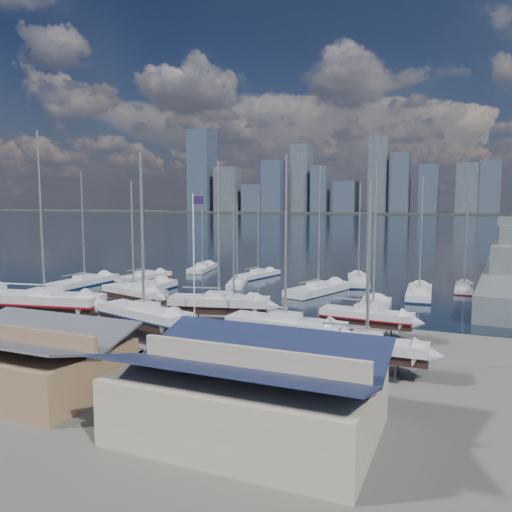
% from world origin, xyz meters
% --- Properties ---
extents(ground, '(1400.00, 1400.00, 0.00)m').
position_xyz_m(ground, '(0.00, -10.00, 0.00)').
color(ground, '#605E59').
rests_on(ground, ground).
extents(water, '(1400.00, 600.00, 0.40)m').
position_xyz_m(water, '(0.00, 300.00, -0.15)').
color(water, '#172836').
rests_on(water, ground).
extents(far_shore, '(1400.00, 80.00, 2.20)m').
position_xyz_m(far_shore, '(0.00, 560.00, 1.10)').
color(far_shore, '#2D332D').
rests_on(far_shore, ground).
extents(skyline, '(639.14, 43.80, 107.69)m').
position_xyz_m(skyline, '(-7.83, 553.76, 39.09)').
color(skyline, '#475166').
rests_on(skyline, far_shore).
extents(shed_grey, '(12.60, 8.40, 4.17)m').
position_xyz_m(shed_grey, '(0.00, -26.00, 2.15)').
color(shed_grey, '#8C6B4C').
rests_on(shed_grey, ground).
extents(shed_blue, '(13.65, 9.45, 4.71)m').
position_xyz_m(shed_blue, '(16.00, -26.00, 2.42)').
color(shed_blue, '#BFB293').
rests_on(shed_blue, ground).
extents(sailboat_cradle_1, '(12.40, 5.48, 19.12)m').
position_xyz_m(sailboat_cradle_1, '(-12.46, -12.22, 2.23)').
color(sailboat_cradle_1, '#2D2D33').
rests_on(sailboat_cradle_1, ground).
extents(sailboat_cradle_2, '(9.19, 4.86, 14.56)m').
position_xyz_m(sailboat_cradle_2, '(-8.30, -3.25, 2.00)').
color(sailboat_cradle_2, '#2D2D33').
rests_on(sailboat_cradle_2, ground).
extents(sailboat_cradle_3, '(10.61, 5.63, 16.48)m').
position_xyz_m(sailboat_cradle_3, '(-0.07, -12.87, 2.10)').
color(sailboat_cradle_3, '#2D2D33').
rests_on(sailboat_cradle_3, ground).
extents(sailboat_cradle_4, '(10.29, 4.94, 16.19)m').
position_xyz_m(sailboat_cradle_4, '(3.64, -5.44, 2.09)').
color(sailboat_cradle_4, '#2D2D33').
rests_on(sailboat_cradle_4, ground).
extents(sailboat_cradle_5, '(10.04, 3.44, 15.95)m').
position_xyz_m(sailboat_cradle_5, '(12.92, -11.78, 2.07)').
color(sailboat_cradle_5, '#2D2D33').
rests_on(sailboat_cradle_5, ground).
extents(sailboat_cradle_6, '(8.41, 2.93, 13.54)m').
position_xyz_m(sailboat_cradle_6, '(18.19, -4.78, 1.95)').
color(sailboat_cradle_6, '#2D2D33').
rests_on(sailboat_cradle_6, ground).
extents(sailboat_cradle_7, '(8.38, 2.44, 13.81)m').
position_xyz_m(sailboat_cradle_7, '(20.04, -14.64, 1.96)').
color(sailboat_cradle_7, '#2D2D33').
rests_on(sailboat_cradle_7, ground).
extents(sailboat_moored_0, '(3.46, 11.83, 17.63)m').
position_xyz_m(sailboat_moored_0, '(-25.60, 8.11, 0.31)').
color(sailboat_moored_0, black).
rests_on(sailboat_moored_0, water).
extents(sailboat_moored_1, '(4.65, 10.26, 14.81)m').
position_xyz_m(sailboat_moored_1, '(-20.88, 16.27, 0.31)').
color(sailboat_moored_1, black).
rests_on(sailboat_moored_1, water).
extents(sailboat_moored_2, '(4.74, 10.36, 15.10)m').
position_xyz_m(sailboat_moored_2, '(-17.29, 28.94, 0.32)').
color(sailboat_moored_2, black).
rests_on(sailboat_moored_2, water).
extents(sailboat_moored_3, '(3.45, 11.97, 17.85)m').
position_xyz_m(sailboat_moored_3, '(-13.77, 6.35, 0.31)').
color(sailboat_moored_3, black).
rests_on(sailboat_moored_3, water).
extents(sailboat_moored_4, '(4.86, 8.71, 12.68)m').
position_xyz_m(sailboat_moored_4, '(-4.49, 16.26, 0.32)').
color(sailboat_moored_4, black).
rests_on(sailboat_moored_4, water).
extents(sailboat_moored_5, '(4.73, 9.86, 14.21)m').
position_xyz_m(sailboat_moored_5, '(-4.96, 25.35, 0.31)').
color(sailboat_moored_5, black).
rests_on(sailboat_moored_5, water).
extents(sailboat_moored_6, '(5.16, 8.45, 12.24)m').
position_xyz_m(sailboat_moored_6, '(1.06, 3.41, 0.31)').
color(sailboat_moored_6, black).
rests_on(sailboat_moored_6, water).
extents(sailboat_moored_7, '(6.75, 12.22, 17.78)m').
position_xyz_m(sailboat_moored_7, '(8.14, 15.06, 0.32)').
color(sailboat_moored_7, black).
rests_on(sailboat_moored_7, water).
extents(sailboat_moored_8, '(5.35, 10.96, 15.79)m').
position_xyz_m(sailboat_moored_8, '(11.51, 25.14, 0.31)').
color(sailboat_moored_8, black).
rests_on(sailboat_moored_8, water).
extents(sailboat_moored_9, '(4.10, 11.71, 17.36)m').
position_xyz_m(sailboat_moored_9, '(17.22, 4.62, 0.32)').
color(sailboat_moored_9, black).
rests_on(sailboat_moored_9, water).
extents(sailboat_moored_10, '(3.63, 11.00, 16.23)m').
position_xyz_m(sailboat_moored_10, '(20.87, 17.81, 0.31)').
color(sailboat_moored_10, black).
rests_on(sailboat_moored_10, water).
extents(sailboat_moored_11, '(2.41, 8.35, 12.45)m').
position_xyz_m(sailboat_moored_11, '(26.24, 24.85, 0.31)').
color(sailboat_moored_11, black).
rests_on(sailboat_moored_11, water).
extents(car_a, '(3.16, 4.76, 1.51)m').
position_xyz_m(car_a, '(-6.43, -19.19, 0.75)').
color(car_a, gray).
rests_on(car_a, ground).
extents(car_b, '(4.56, 3.17, 1.42)m').
position_xyz_m(car_b, '(-1.90, -20.71, 0.71)').
color(car_b, gray).
rests_on(car_b, ground).
extents(car_c, '(3.89, 5.50, 1.39)m').
position_xyz_m(car_c, '(4.58, -21.15, 0.70)').
color(car_c, gray).
rests_on(car_c, ground).
extents(car_d, '(4.12, 5.70, 1.53)m').
position_xyz_m(car_d, '(2.96, -21.88, 0.77)').
color(car_d, gray).
rests_on(car_d, ground).
extents(flagpole, '(1.15, 0.12, 13.04)m').
position_xyz_m(flagpole, '(2.70, -8.55, 7.58)').
color(flagpole, white).
rests_on(flagpole, ground).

